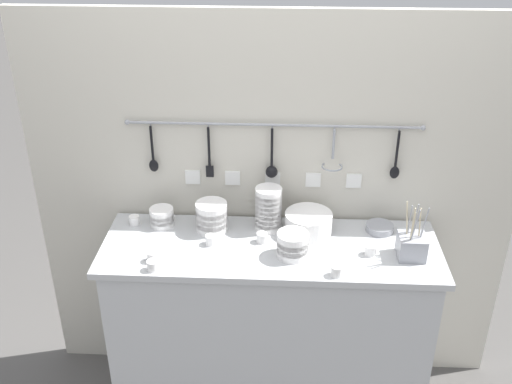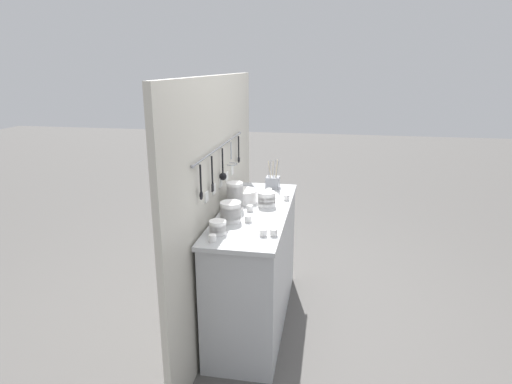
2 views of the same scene
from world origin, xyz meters
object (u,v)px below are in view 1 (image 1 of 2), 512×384
object	(u,v)px
bowl_stack_back_corner	(293,245)
plate_stack	(308,223)
bowl_stack_nested_right	(212,217)
cup_front_right	(211,240)
cup_back_right	(371,250)
cup_back_left	(337,271)
steel_mixing_bowl	(380,228)
bowl_stack_short_front	(162,217)
cup_beside_plates	(262,238)
cutlery_caddy	(412,246)
cup_edge_near	(153,256)
cup_front_left	(134,220)
cup_edge_far	(153,266)
bowl_stack_tall_left	(268,209)

from	to	relation	value
bowl_stack_back_corner	plate_stack	bearing A→B (deg)	69.78
bowl_stack_nested_right	cup_front_right	bearing A→B (deg)	-85.95
bowl_stack_back_corner	cup_back_right	distance (m)	0.34
bowl_stack_nested_right	cup_back_left	xyz separation A→B (m)	(0.55, -0.33, -0.05)
plate_stack	steel_mixing_bowl	bearing A→B (deg)	5.42
cup_front_right	bowl_stack_short_front	bearing A→B (deg)	148.21
bowl_stack_nested_right	cup_front_right	xyz separation A→B (m)	(0.01, -0.12, -0.05)
bowl_stack_short_front	cup_beside_plates	world-z (taller)	bowl_stack_short_front
bowl_stack_short_front	cup_back_left	size ratio (longest dim) A/B	2.31
bowl_stack_short_front	bowl_stack_nested_right	bearing A→B (deg)	-6.99
bowl_stack_back_corner	cup_beside_plates	xyz separation A→B (m)	(-0.14, 0.10, -0.03)
steel_mixing_bowl	cutlery_caddy	distance (m)	0.24
steel_mixing_bowl	cup_beside_plates	size ratio (longest dim) A/B	2.66
cup_back_right	cup_edge_near	world-z (taller)	same
bowl_stack_short_front	cup_beside_plates	xyz separation A→B (m)	(0.48, -0.12, -0.02)
bowl_stack_back_corner	cup_front_left	distance (m)	0.78
cutlery_caddy	cup_edge_near	bearing A→B (deg)	-175.31
bowl_stack_nested_right	steel_mixing_bowl	world-z (taller)	bowl_stack_nested_right
cup_edge_far	cup_edge_near	xyz separation A→B (m)	(-0.01, 0.07, 0.00)
bowl_stack_short_front	cup_back_right	distance (m)	0.97
cup_beside_plates	cup_front_left	world-z (taller)	same
bowl_stack_back_corner	cup_beside_plates	world-z (taller)	bowl_stack_back_corner
cup_beside_plates	cup_edge_near	bearing A→B (deg)	-159.32
plate_stack	cup_edge_near	xyz separation A→B (m)	(-0.67, -0.27, -0.03)
bowl_stack_short_front	cutlery_caddy	distance (m)	1.14
bowl_stack_nested_right	cup_back_right	xyz separation A→B (m)	(0.71, -0.17, -0.05)
steel_mixing_bowl	cup_front_right	distance (m)	0.78
bowl_stack_back_corner	cup_back_right	world-z (taller)	bowl_stack_back_corner
bowl_stack_tall_left	bowl_stack_back_corner	distance (m)	0.26
bowl_stack_back_corner	cup_front_left	world-z (taller)	bowl_stack_back_corner
bowl_stack_nested_right	cup_back_right	world-z (taller)	bowl_stack_nested_right
cup_back_right	cup_beside_plates	bearing A→B (deg)	170.85
bowl_stack_tall_left	cup_edge_near	distance (m)	0.57
bowl_stack_back_corner	cup_front_left	xyz separation A→B (m)	(-0.74, 0.22, -0.03)
steel_mixing_bowl	cup_front_left	world-z (taller)	cup_front_left
steel_mixing_bowl	cup_front_left	xyz separation A→B (m)	(-1.15, -0.00, 0.01)
cup_front_left	cup_beside_plates	bearing A→B (deg)	-11.21
cutlery_caddy	cup_front_right	bearing A→B (deg)	176.69
bowl_stack_back_corner	plate_stack	distance (m)	0.21
plate_stack	cutlery_caddy	xyz separation A→B (m)	(0.44, -0.18, 0.01)
bowl_stack_back_corner	bowl_stack_nested_right	world-z (taller)	bowl_stack_nested_right
cup_beside_plates	steel_mixing_bowl	bearing A→B (deg)	12.94
plate_stack	bowl_stack_back_corner	bearing A→B (deg)	-110.22
cutlery_caddy	plate_stack	bearing A→B (deg)	158.11
cup_edge_far	bowl_stack_nested_right	bearing A→B (deg)	57.63
cup_front_right	cutlery_caddy	bearing A→B (deg)	-3.31
bowl_stack_tall_left	bowl_stack_nested_right	bearing A→B (deg)	-173.82
bowl_stack_tall_left	cutlery_caddy	xyz separation A→B (m)	(0.62, -0.20, -0.05)
bowl_stack_tall_left	bowl_stack_short_front	world-z (taller)	bowl_stack_tall_left
plate_stack	bowl_stack_tall_left	bearing A→B (deg)	171.59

